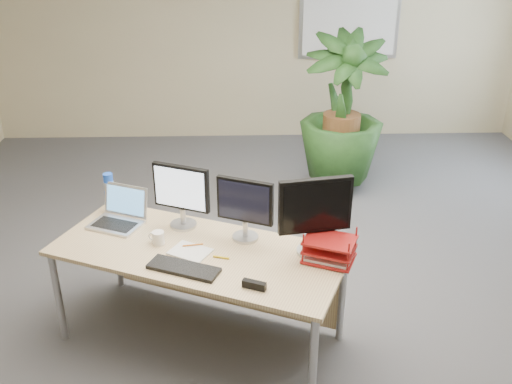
{
  "coord_description": "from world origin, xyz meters",
  "views": [
    {
      "loc": [
        -0.25,
        -3.55,
        2.74
      ],
      "look_at": [
        -0.12,
        0.35,
        0.87
      ],
      "focal_mm": 40.0,
      "sensor_mm": 36.0,
      "label": 1
    }
  ],
  "objects_px": {
    "floor_plant": "(341,125)",
    "laptop": "(120,215)",
    "monitor_right": "(245,205)",
    "monitor_left": "(181,192)",
    "desk": "(206,262)"
  },
  "relations": [
    {
      "from": "desk",
      "to": "laptop",
      "type": "distance_m",
      "value": 0.73
    },
    {
      "from": "desk",
      "to": "monitor_left",
      "type": "relative_size",
      "value": 4.51
    },
    {
      "from": "desk",
      "to": "monitor_left",
      "type": "bearing_deg",
      "value": 125.19
    },
    {
      "from": "floor_plant",
      "to": "laptop",
      "type": "distance_m",
      "value": 2.87
    },
    {
      "from": "desk",
      "to": "floor_plant",
      "type": "relative_size",
      "value": 1.41
    },
    {
      "from": "floor_plant",
      "to": "monitor_right",
      "type": "xyz_separation_m",
      "value": [
        -1.07,
        -2.35,
        0.25
      ]
    },
    {
      "from": "monitor_left",
      "to": "monitor_right",
      "type": "relative_size",
      "value": 1.06
    },
    {
      "from": "monitor_right",
      "to": "monitor_left",
      "type": "bearing_deg",
      "value": 156.65
    },
    {
      "from": "monitor_right",
      "to": "floor_plant",
      "type": "bearing_deg",
      "value": 65.57
    },
    {
      "from": "floor_plant",
      "to": "monitor_right",
      "type": "bearing_deg",
      "value": -114.43
    },
    {
      "from": "floor_plant",
      "to": "laptop",
      "type": "relative_size",
      "value": 3.35
    },
    {
      "from": "desk",
      "to": "floor_plant",
      "type": "xyz_separation_m",
      "value": [
        1.34,
        2.39,
        0.16
      ]
    },
    {
      "from": "monitor_right",
      "to": "laptop",
      "type": "xyz_separation_m",
      "value": [
        -0.91,
        0.26,
        -0.19
      ]
    },
    {
      "from": "floor_plant",
      "to": "monitor_right",
      "type": "relative_size",
      "value": 3.38
    },
    {
      "from": "floor_plant",
      "to": "laptop",
      "type": "xyz_separation_m",
      "value": [
        -1.97,
        -2.09,
        0.06
      ]
    }
  ]
}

